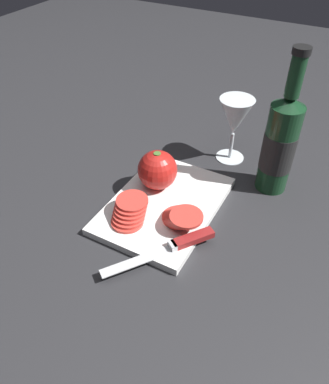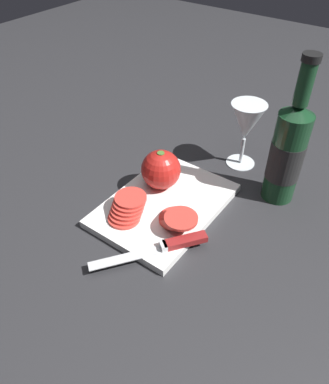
{
  "view_description": "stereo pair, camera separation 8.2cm",
  "coord_description": "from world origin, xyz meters",
  "px_view_note": "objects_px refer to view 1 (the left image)",
  "views": [
    {
      "loc": [
        -0.55,
        -0.26,
        0.58
      ],
      "look_at": [
        -0.01,
        0.04,
        0.05
      ],
      "focal_mm": 35.0,
      "sensor_mm": 36.0,
      "label": 1
    },
    {
      "loc": [
        -0.51,
        -0.33,
        0.58
      ],
      "look_at": [
        -0.01,
        0.04,
        0.05
      ],
      "focal_mm": 35.0,
      "sensor_mm": 36.0,
      "label": 2
    }
  ],
  "objects_px": {
    "knife": "(182,243)",
    "tomato_slice_stack_far": "(182,217)",
    "wine_glass": "(235,119)",
    "wine_bottle": "(280,144)",
    "whole_tomato": "(157,170)",
    "tomato_slice_stack_near": "(130,211)"
  },
  "relations": [
    {
      "from": "whole_tomato",
      "to": "tomato_slice_stack_far",
      "type": "relative_size",
      "value": 0.96
    },
    {
      "from": "knife",
      "to": "tomato_slice_stack_far",
      "type": "relative_size",
      "value": 2.14
    },
    {
      "from": "knife",
      "to": "tomato_slice_stack_far",
      "type": "xyz_separation_m",
      "value": [
        0.05,
        0.03,
        0.01
      ]
    },
    {
      "from": "knife",
      "to": "tomato_slice_stack_far",
      "type": "height_order",
      "value": "tomato_slice_stack_far"
    },
    {
      "from": "wine_glass",
      "to": "whole_tomato",
      "type": "height_order",
      "value": "wine_glass"
    },
    {
      "from": "wine_glass",
      "to": "whole_tomato",
      "type": "xyz_separation_m",
      "value": [
        -0.21,
        0.1,
        -0.05
      ]
    },
    {
      "from": "whole_tomato",
      "to": "tomato_slice_stack_far",
      "type": "xyz_separation_m",
      "value": [
        -0.08,
        -0.11,
        -0.03
      ]
    },
    {
      "from": "wine_glass",
      "to": "knife",
      "type": "relative_size",
      "value": 0.82
    },
    {
      "from": "wine_bottle",
      "to": "whole_tomato",
      "type": "relative_size",
      "value": 3.62
    },
    {
      "from": "wine_bottle",
      "to": "knife",
      "type": "bearing_deg",
      "value": 161.21
    },
    {
      "from": "wine_bottle",
      "to": "knife",
      "type": "relative_size",
      "value": 1.63
    },
    {
      "from": "whole_tomato",
      "to": "tomato_slice_stack_near",
      "type": "distance_m",
      "value": 0.12
    },
    {
      "from": "wine_bottle",
      "to": "tomato_slice_stack_far",
      "type": "height_order",
      "value": "wine_bottle"
    },
    {
      "from": "wine_glass",
      "to": "knife",
      "type": "distance_m",
      "value": 0.36
    },
    {
      "from": "wine_bottle",
      "to": "knife",
      "type": "distance_m",
      "value": 0.32
    },
    {
      "from": "whole_tomato",
      "to": "wine_bottle",
      "type": "bearing_deg",
      "value": -57.45
    },
    {
      "from": "tomato_slice_stack_far",
      "to": "knife",
      "type": "bearing_deg",
      "value": -153.83
    },
    {
      "from": "wine_bottle",
      "to": "tomato_slice_stack_far",
      "type": "relative_size",
      "value": 3.48
    },
    {
      "from": "wine_glass",
      "to": "tomato_slice_stack_near",
      "type": "xyz_separation_m",
      "value": [
        -0.33,
        0.1,
        -0.08
      ]
    },
    {
      "from": "wine_glass",
      "to": "knife",
      "type": "bearing_deg",
      "value": -174.83
    },
    {
      "from": "wine_bottle",
      "to": "tomato_slice_stack_near",
      "type": "bearing_deg",
      "value": 139.48
    },
    {
      "from": "whole_tomato",
      "to": "tomato_slice_stack_far",
      "type": "height_order",
      "value": "whole_tomato"
    }
  ]
}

